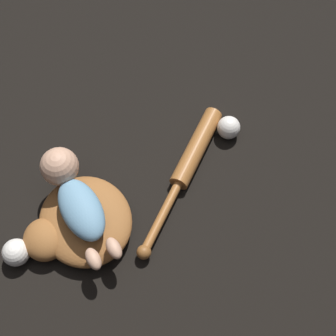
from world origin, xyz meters
The scene contains 6 objects.
ground_plane centered at (0.00, 0.00, 0.00)m, with size 6.00×6.00×0.00m, color black.
baseball_glove centered at (-0.03, 0.06, 0.04)m, with size 0.30×0.33×0.08m.
baby_figure centered at (0.03, 0.04, 0.13)m, with size 0.37×0.11×0.11m.
baseball_bat centered at (0.00, -0.33, 0.03)m, with size 0.36×0.47×0.06m.
baseball centered at (0.04, -0.51, 0.04)m, with size 0.08×0.08×0.08m.
baseball_spare centered at (-0.02, 0.25, 0.04)m, with size 0.08×0.08×0.08m.
Camera 1 is at (-0.61, 0.09, 1.31)m, focal length 50.00 mm.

